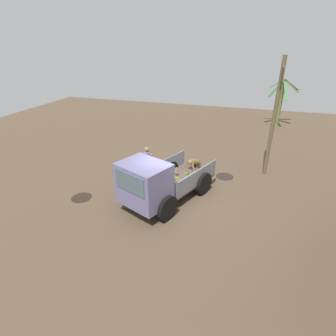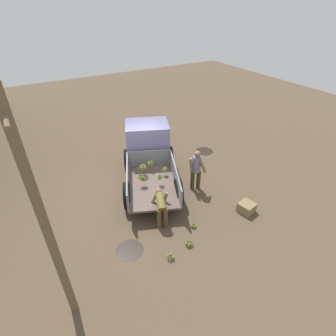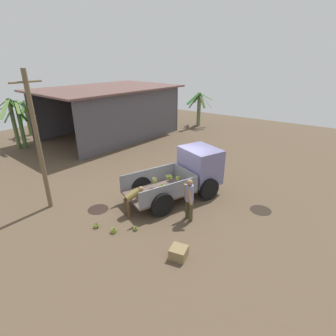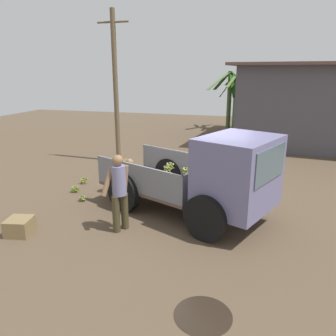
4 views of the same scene
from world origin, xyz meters
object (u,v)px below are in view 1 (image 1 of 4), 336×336
object	(u,v)px
person_foreground_visitor	(147,163)
person_worker_loading	(194,165)
banana_bunch_on_ground_0	(195,164)
utility_pole	(274,118)
banana_bunch_on_ground_1	(209,165)
banana_bunch_on_ground_2	(182,168)
cargo_truck	(153,183)
wooden_crate_0	(147,159)

from	to	relation	value
person_foreground_visitor	person_worker_loading	world-z (taller)	person_foreground_visitor
person_foreground_visitor	person_worker_loading	distance (m)	2.23
person_foreground_visitor	banana_bunch_on_ground_0	world-z (taller)	person_foreground_visitor
utility_pole	banana_bunch_on_ground_1	size ratio (longest dim) A/B	21.71
banana_bunch_on_ground_1	banana_bunch_on_ground_2	world-z (taller)	banana_bunch_on_ground_1
cargo_truck	banana_bunch_on_ground_2	world-z (taller)	cargo_truck
person_foreground_visitor	banana_bunch_on_ground_0	size ratio (longest dim) A/B	7.43
wooden_crate_0	person_worker_loading	bearing A→B (deg)	68.94
banana_bunch_on_ground_0	cargo_truck	bearing A→B (deg)	-10.57
banana_bunch_on_ground_2	banana_bunch_on_ground_1	bearing A→B (deg)	117.88
person_foreground_visitor	banana_bunch_on_ground_1	xyz separation A→B (m)	(-2.35, 2.53, -0.83)
person_foreground_visitor	banana_bunch_on_ground_0	xyz separation A→B (m)	(-2.21, 1.79, -0.83)
utility_pole	wooden_crate_0	distance (m)	6.62
cargo_truck	person_worker_loading	size ratio (longest dim) A/B	4.20
banana_bunch_on_ground_1	wooden_crate_0	distance (m)	3.34
utility_pole	person_worker_loading	bearing A→B (deg)	-65.14
banana_bunch_on_ground_0	banana_bunch_on_ground_1	size ratio (longest dim) A/B	0.91
utility_pole	person_foreground_visitor	xyz separation A→B (m)	(2.41, -5.28, -1.85)
cargo_truck	banana_bunch_on_ground_0	xyz separation A→B (m)	(-4.18, 0.78, -0.96)
cargo_truck	banana_bunch_on_ground_2	distance (m)	3.78
cargo_truck	person_foreground_visitor	xyz separation A→B (m)	(-1.97, -1.01, -0.13)
banana_bunch_on_ground_0	person_worker_loading	bearing A→B (deg)	10.09
person_worker_loading	utility_pole	bearing A→B (deg)	134.74
banana_bunch_on_ground_2	utility_pole	bearing A→B (deg)	100.36
banana_bunch_on_ground_0	wooden_crate_0	distance (m)	2.59
cargo_truck	person_worker_loading	bearing A→B (deg)	-176.35
person_foreground_visitor	banana_bunch_on_ground_1	size ratio (longest dim) A/B	6.78
person_foreground_visitor	banana_bunch_on_ground_0	bearing A→B (deg)	-10.62
person_foreground_visitor	banana_bunch_on_ground_1	bearing A→B (deg)	-18.73
person_worker_loading	wooden_crate_0	world-z (taller)	person_worker_loading
banana_bunch_on_ground_1	wooden_crate_0	size ratio (longest dim) A/B	0.50
person_worker_loading	banana_bunch_on_ground_1	xyz separation A→B (m)	(-1.45, 0.51, -0.57)
utility_pole	person_worker_loading	world-z (taller)	utility_pole
utility_pole	person_foreground_visitor	bearing A→B (deg)	-65.48
person_foreground_visitor	banana_bunch_on_ground_0	distance (m)	2.96
wooden_crate_0	banana_bunch_on_ground_0	bearing A→B (deg)	95.06
person_foreground_visitor	utility_pole	bearing A→B (deg)	-37.09
person_foreground_visitor	banana_bunch_on_ground_1	world-z (taller)	person_foreground_visitor
cargo_truck	person_foreground_visitor	distance (m)	2.22
banana_bunch_on_ground_0	banana_bunch_on_ground_2	bearing A→B (deg)	-45.33
utility_pole	person_foreground_visitor	distance (m)	6.09
person_foreground_visitor	banana_bunch_on_ground_2	distance (m)	2.25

